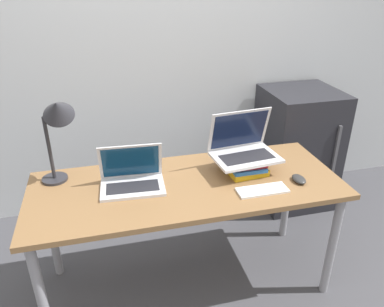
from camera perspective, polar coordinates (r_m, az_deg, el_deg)
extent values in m
cube|color=silver|center=(2.82, -5.97, 17.42)|extent=(8.00, 0.05, 2.70)
cube|color=brown|center=(2.07, -0.75, -4.91)|extent=(1.71, 0.68, 0.03)
cylinder|color=gray|center=(2.08, -21.92, -19.91)|extent=(0.05, 0.05, 0.69)
cylinder|color=gray|center=(2.37, 20.58, -13.03)|extent=(0.05, 0.05, 0.69)
cylinder|color=gray|center=(2.50, -20.66, -10.78)|extent=(0.05, 0.05, 0.69)
cylinder|color=gray|center=(2.74, 14.33, -6.14)|extent=(0.05, 0.05, 0.69)
cube|color=silver|center=(2.04, -9.02, -5.08)|extent=(0.35, 0.24, 0.02)
cube|color=#232328|center=(2.03, -9.02, -5.06)|extent=(0.28, 0.13, 0.00)
cube|color=silver|center=(2.06, -9.34, -1.17)|extent=(0.34, 0.09, 0.22)
cube|color=#0A2D4C|center=(2.05, -9.33, -1.26)|extent=(0.31, 0.07, 0.19)
cube|color=gold|center=(2.20, 7.96, -2.16)|extent=(0.23, 0.24, 0.04)
cube|color=#235693|center=(2.19, 7.91, -1.47)|extent=(0.19, 0.25, 0.02)
cube|color=maroon|center=(2.19, 8.14, -0.83)|extent=(0.19, 0.23, 0.02)
cube|color=silver|center=(2.16, 8.14, -0.53)|extent=(0.39, 0.29, 0.02)
cube|color=#232328|center=(2.15, 8.34, -0.49)|extent=(0.31, 0.16, 0.00)
cube|color=silver|center=(2.19, 7.19, 3.65)|extent=(0.37, 0.11, 0.25)
cube|color=#0F1938|center=(2.18, 7.24, 3.58)|extent=(0.34, 0.09, 0.22)
cube|color=white|center=(2.03, 10.67, -5.52)|extent=(0.27, 0.10, 0.01)
cube|color=silver|center=(2.03, 10.69, -5.36)|extent=(0.25, 0.08, 0.00)
ellipsoid|color=#2D2D2D|center=(2.16, 15.97, -3.76)|extent=(0.07, 0.11, 0.03)
cylinder|color=#28282D|center=(2.23, -20.16, -3.63)|extent=(0.14, 0.14, 0.01)
cylinder|color=#28282D|center=(2.15, -20.93, 0.73)|extent=(0.02, 0.02, 0.36)
cone|color=#28282D|center=(2.02, -19.82, 6.41)|extent=(0.16, 0.19, 0.17)
cube|color=#232328|center=(3.15, 15.61, 0.84)|extent=(0.55, 0.54, 0.96)
cube|color=#4C4C51|center=(3.00, 20.99, -0.27)|extent=(0.02, 0.02, 0.48)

